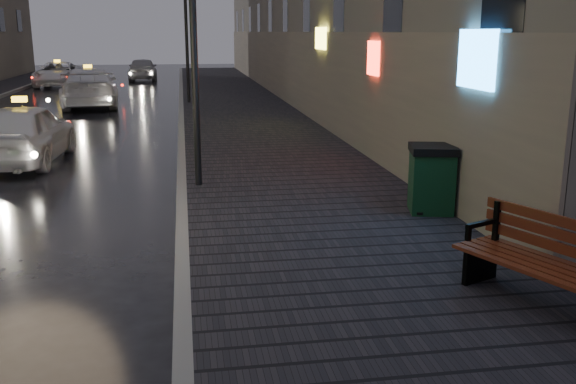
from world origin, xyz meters
The scene contains 11 objects.
ground centered at (0.00, 0.00, 0.00)m, with size 120.00×120.00×0.00m, color black.
sidewalk centered at (3.90, 21.00, 0.07)m, with size 4.60×58.00×0.15m, color black.
curb centered at (1.50, 21.00, 0.07)m, with size 0.20×58.00×0.15m, color slate.
lamp_near centered at (1.85, 6.00, 3.49)m, with size 0.36×0.36×5.28m.
lamp_far centered at (1.85, 22.00, 3.49)m, with size 0.36×0.36×5.28m.
bench centered at (5.62, -0.62, 0.67)m, with size 1.44×2.13×1.03m.
trash_bin centered at (5.80, 3.30, 0.75)m, with size 0.92×0.92×1.17m.
taxi_near centered at (-2.37, 9.66, 0.77)m, with size 1.81×4.50×1.53m, color silver.
taxi_mid centered at (-2.43, 22.23, 0.84)m, with size 2.36×5.81×1.69m, color silver.
taxi_far centered at (-5.78, 33.91, 0.72)m, with size 2.39×5.17×1.44m, color white.
car_far centered at (-1.00, 37.58, 0.76)m, with size 1.80×4.48×1.53m, color #939199.
Camera 1 is at (1.60, -6.98, 3.22)m, focal length 40.00 mm.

